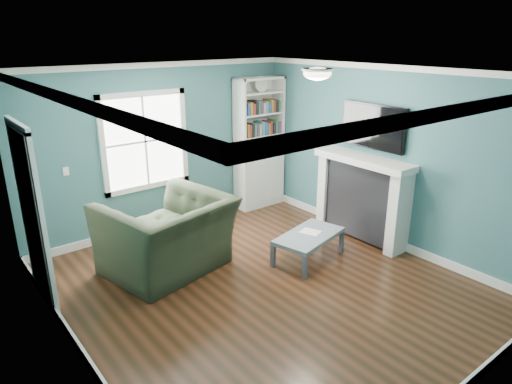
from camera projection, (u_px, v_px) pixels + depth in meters
floor at (264, 286)px, 5.72m from camera, size 5.00×5.00×0.00m
room_walls at (265, 165)px, 5.20m from camera, size 5.00×5.00×5.00m
trim at (264, 193)px, 5.31m from camera, size 4.50×5.00×2.60m
window at (145, 141)px, 6.91m from camera, size 1.40×0.06×1.50m
bookshelf at (259, 156)px, 8.16m from camera, size 0.90×0.35×2.31m
fireplace at (362, 199)px, 6.88m from camera, size 0.44×1.58×1.30m
tv at (373, 126)px, 6.59m from camera, size 0.06×1.10×0.65m
door at (32, 215)px, 5.10m from camera, size 0.12×0.98×2.17m
ceiling_fixture at (317, 73)px, 5.49m from camera, size 0.38×0.38×0.15m
light_switch at (66, 171)px, 6.28m from camera, size 0.08×0.01×0.12m
recliner at (167, 224)px, 5.91m from camera, size 1.68×1.27×1.32m
coffee_table at (309, 237)px, 6.31m from camera, size 1.14×0.78×0.38m
paper_sheet at (310, 232)px, 6.37m from camera, size 0.28×0.32×0.00m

